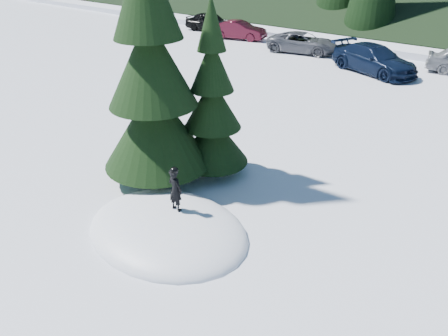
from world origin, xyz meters
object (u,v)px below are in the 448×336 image
Objects in this scene: child_skier at (175,190)px; car_2 at (303,43)px; car_1 at (239,30)px; car_3 at (374,59)px; spruce_tall at (152,74)px; car_0 at (211,22)px; spruce_short at (212,110)px.

child_skier reaches higher than car_2.
car_3 is at bearing -117.79° from car_1.
car_3 reaches higher than car_2.
spruce_tall is 1.68× the size of car_3.
spruce_tall reaches higher than car_3.
car_3 is (15.06, -3.66, 0.03)m from car_0.
car_0 is 15.50m from car_3.
car_3 reaches higher than car_1.
spruce_short reaches higher than child_skier.
child_skier is 27.00m from car_0.
car_1 is 5.85m from car_2.
car_0 is at bearing 127.03° from spruce_tall.
spruce_short is 1.05× the size of car_3.
car_3 is at bearing -111.09° from car_0.
spruce_short is 17.50m from car_2.
spruce_tall is 1.88× the size of car_2.
car_1 is (3.76, -1.13, -0.06)m from car_0.
spruce_short is 3.23m from child_skier.
car_1 is at bearing 70.09° from car_2.
car_1 is (-12.01, 17.06, -1.45)m from spruce_short.
car_3 is (5.51, -1.77, 0.11)m from car_2.
spruce_tall is at bearing -161.03° from car_3.
car_3 is at bearing -82.20° from child_skier.
child_skier is at bearing -171.28° from car_2.
car_3 is (-0.71, 14.52, -1.36)m from spruce_short.
spruce_tall reaches higher than child_skier.
car_0 is (-16.95, 21.01, -0.34)m from child_skier.
spruce_short is at bearing -171.53° from car_2.
car_3 is (-1.89, 17.35, -0.31)m from child_skier.
car_2 is at bearing 110.88° from spruce_short.
spruce_tall is at bearing -31.64° from child_skier.
spruce_short is 24.11m from car_0.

